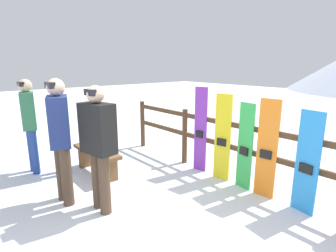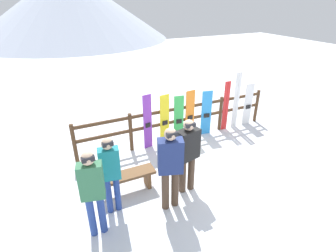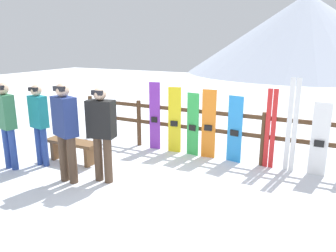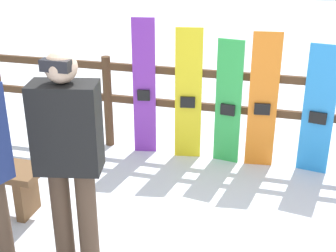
{
  "view_description": "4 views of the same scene",
  "coord_description": "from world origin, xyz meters",
  "px_view_note": "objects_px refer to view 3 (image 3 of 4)",
  "views": [
    {
      "loc": [
        2.12,
        -1.41,
        1.92
      ],
      "look_at": [
        -1.01,
        1.25,
        0.95
      ],
      "focal_mm": 28.0,
      "sensor_mm": 36.0,
      "label": 1
    },
    {
      "loc": [
        -3.18,
        -3.9,
        3.78
      ],
      "look_at": [
        -0.74,
        1.22,
        0.95
      ],
      "focal_mm": 28.0,
      "sensor_mm": 36.0,
      "label": 2
    },
    {
      "loc": [
        2.58,
        -4.3,
        2.4
      ],
      "look_at": [
        -0.26,
        1.25,
        0.79
      ],
      "focal_mm": 35.0,
      "sensor_mm": 36.0,
      "label": 3
    },
    {
      "loc": [
        0.54,
        -2.68,
        2.39
      ],
      "look_at": [
        -0.42,
        0.93,
        0.81
      ],
      "focal_mm": 50.0,
      "sensor_mm": 36.0,
      "label": 4
    }
  ],
  "objects_px": {
    "snowboard_yellow": "(175,120)",
    "ski_pair_red": "(270,129)",
    "ski_pair_white": "(292,126)",
    "person_plaid_green": "(6,119)",
    "snowboard_purple": "(155,116)",
    "snowboard_blue": "(235,130)",
    "snowboard_green": "(193,125)",
    "person_black": "(102,129)",
    "snowboard_white": "(320,140)",
    "snowboard_orange": "(209,124)",
    "person_teal": "(39,119)",
    "bench": "(73,146)",
    "person_navy": "(65,126)"
  },
  "relations": [
    {
      "from": "person_navy",
      "to": "snowboard_orange",
      "type": "distance_m",
      "value": 2.9
    },
    {
      "from": "bench",
      "to": "snowboard_purple",
      "type": "xyz_separation_m",
      "value": [
        1.07,
        1.52,
        0.44
      ]
    },
    {
      "from": "snowboard_green",
      "to": "ski_pair_white",
      "type": "height_order",
      "value": "ski_pair_white"
    },
    {
      "from": "person_plaid_green",
      "to": "snowboard_orange",
      "type": "bearing_deg",
      "value": 36.58
    },
    {
      "from": "ski_pair_red",
      "to": "snowboard_white",
      "type": "relative_size",
      "value": 1.14
    },
    {
      "from": "snowboard_blue",
      "to": "ski_pair_red",
      "type": "relative_size",
      "value": 0.88
    },
    {
      "from": "person_navy",
      "to": "snowboard_white",
      "type": "distance_m",
      "value": 4.51
    },
    {
      "from": "snowboard_orange",
      "to": "snowboard_white",
      "type": "bearing_deg",
      "value": -0.0
    },
    {
      "from": "ski_pair_white",
      "to": "person_plaid_green",
      "type": "bearing_deg",
      "value": -153.89
    },
    {
      "from": "snowboard_purple",
      "to": "snowboard_blue",
      "type": "bearing_deg",
      "value": -0.01
    },
    {
      "from": "snowboard_orange",
      "to": "ski_pair_white",
      "type": "height_order",
      "value": "ski_pair_white"
    },
    {
      "from": "person_teal",
      "to": "person_plaid_green",
      "type": "height_order",
      "value": "person_plaid_green"
    },
    {
      "from": "person_black",
      "to": "snowboard_white",
      "type": "xyz_separation_m",
      "value": [
        3.33,
        2.0,
        -0.28
      ]
    },
    {
      "from": "snowboard_blue",
      "to": "person_black",
      "type": "bearing_deg",
      "value": -131.33
    },
    {
      "from": "snowboard_purple",
      "to": "snowboard_white",
      "type": "xyz_separation_m",
      "value": [
        3.41,
        -0.0,
        -0.08
      ]
    },
    {
      "from": "snowboard_purple",
      "to": "person_navy",
      "type": "bearing_deg",
      "value": -101.0
    },
    {
      "from": "person_plaid_green",
      "to": "snowboard_white",
      "type": "height_order",
      "value": "person_plaid_green"
    },
    {
      "from": "person_navy",
      "to": "snowboard_orange",
      "type": "xyz_separation_m",
      "value": [
        1.74,
        2.3,
        -0.28
      ]
    },
    {
      "from": "ski_pair_red",
      "to": "person_plaid_green",
      "type": "bearing_deg",
      "value": -151.96
    },
    {
      "from": "snowboard_green",
      "to": "snowboard_orange",
      "type": "xyz_separation_m",
      "value": [
        0.36,
        0.0,
        0.05
      ]
    },
    {
      "from": "person_teal",
      "to": "snowboard_orange",
      "type": "xyz_separation_m",
      "value": [
        2.77,
        1.94,
        -0.23
      ]
    },
    {
      "from": "snowboard_yellow",
      "to": "snowboard_orange",
      "type": "height_order",
      "value": "snowboard_yellow"
    },
    {
      "from": "ski_pair_red",
      "to": "snowboard_white",
      "type": "distance_m",
      "value": 0.88
    },
    {
      "from": "person_black",
      "to": "snowboard_green",
      "type": "bearing_deg",
      "value": 67.13
    },
    {
      "from": "person_teal",
      "to": "snowboard_green",
      "type": "distance_m",
      "value": 3.11
    },
    {
      "from": "snowboard_orange",
      "to": "ski_pair_red",
      "type": "bearing_deg",
      "value": 0.16
    },
    {
      "from": "person_teal",
      "to": "snowboard_white",
      "type": "xyz_separation_m",
      "value": [
        4.9,
        1.94,
        -0.27
      ]
    },
    {
      "from": "snowboard_orange",
      "to": "ski_pair_red",
      "type": "relative_size",
      "value": 0.94
    },
    {
      "from": "snowboard_purple",
      "to": "snowboard_yellow",
      "type": "xyz_separation_m",
      "value": [
        0.5,
        -0.0,
        -0.04
      ]
    },
    {
      "from": "snowboard_purple",
      "to": "snowboard_green",
      "type": "xyz_separation_m",
      "value": [
        0.93,
        -0.0,
        -0.09
      ]
    },
    {
      "from": "snowboard_yellow",
      "to": "snowboard_white",
      "type": "relative_size",
      "value": 1.07
    },
    {
      "from": "snowboard_blue",
      "to": "person_plaid_green",
      "type": "bearing_deg",
      "value": -147.76
    },
    {
      "from": "bench",
      "to": "snowboard_green",
      "type": "bearing_deg",
      "value": 37.11
    },
    {
      "from": "snowboard_yellow",
      "to": "ski_pair_red",
      "type": "relative_size",
      "value": 0.94
    },
    {
      "from": "snowboard_purple",
      "to": "snowboard_orange",
      "type": "relative_size",
      "value": 1.05
    },
    {
      "from": "person_navy",
      "to": "ski_pair_white",
      "type": "relative_size",
      "value": 0.98
    },
    {
      "from": "snowboard_purple",
      "to": "ski_pair_white",
      "type": "distance_m",
      "value": 2.93
    },
    {
      "from": "bench",
      "to": "person_teal",
      "type": "relative_size",
      "value": 0.74
    },
    {
      "from": "person_plaid_green",
      "to": "ski_pair_white",
      "type": "relative_size",
      "value": 0.94
    },
    {
      "from": "person_plaid_green",
      "to": "ski_pair_white",
      "type": "xyz_separation_m",
      "value": [
        4.8,
        2.35,
        -0.1
      ]
    },
    {
      "from": "snowboard_yellow",
      "to": "ski_pair_red",
      "type": "distance_m",
      "value": 2.05
    },
    {
      "from": "bench",
      "to": "snowboard_blue",
      "type": "distance_m",
      "value": 3.31
    },
    {
      "from": "person_black",
      "to": "ski_pair_white",
      "type": "height_order",
      "value": "ski_pair_white"
    },
    {
      "from": "snowboard_purple",
      "to": "ski_pair_red",
      "type": "xyz_separation_m",
      "value": [
        2.54,
        0.0,
        0.01
      ]
    },
    {
      "from": "bench",
      "to": "snowboard_blue",
      "type": "bearing_deg",
      "value": 27.44
    },
    {
      "from": "person_teal",
      "to": "ski_pair_white",
      "type": "xyz_separation_m",
      "value": [
        4.41,
        1.94,
        -0.07
      ]
    },
    {
      "from": "bench",
      "to": "snowboard_yellow",
      "type": "bearing_deg",
      "value": 44.02
    },
    {
      "from": "bench",
      "to": "snowboard_purple",
      "type": "relative_size",
      "value": 0.77
    },
    {
      "from": "person_teal",
      "to": "snowboard_purple",
      "type": "distance_m",
      "value": 2.45
    },
    {
      "from": "person_navy",
      "to": "snowboard_green",
      "type": "relative_size",
      "value": 1.28
    }
  ]
}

